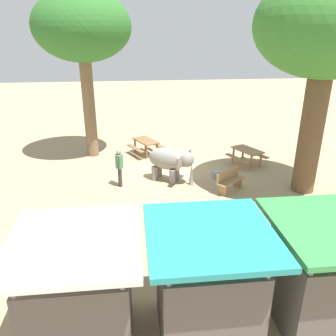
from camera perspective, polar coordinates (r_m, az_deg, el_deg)
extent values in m
plane|color=tan|center=(15.70, -0.40, -0.78)|extent=(60.00, 60.00, 0.00)
cylinder|color=gray|center=(14.87, 1.42, -0.85)|extent=(0.27, 0.27, 0.62)
cylinder|color=gray|center=(14.51, 0.73, -1.45)|extent=(0.27, 0.27, 0.62)
cylinder|color=gray|center=(15.20, -1.52, -0.32)|extent=(0.27, 0.27, 0.62)
cylinder|color=gray|center=(14.85, -2.26, -0.90)|extent=(0.27, 0.27, 0.62)
ellipsoid|color=gray|center=(14.60, -0.43, 1.58)|extent=(1.73, 1.47, 0.93)
sphere|color=gray|center=(14.20, 3.05, 1.44)|extent=(0.66, 0.66, 0.66)
cone|color=gray|center=(14.34, 3.92, -0.89)|extent=(0.21, 0.21, 1.04)
cube|color=gray|center=(14.61, 3.34, 2.05)|extent=(0.35, 0.50, 0.49)
cube|color=gray|center=(13.86, 1.99, 0.92)|extent=(0.35, 0.50, 0.49)
cylinder|color=#3F3833|center=(14.47, -8.09, -1.32)|extent=(0.14, 0.14, 0.82)
cylinder|color=#3F3833|center=(14.31, -7.96, -1.59)|extent=(0.14, 0.14, 0.82)
cylinder|color=#4C7F59|center=(14.12, -8.17, 1.15)|extent=(0.32, 0.32, 0.58)
sphere|color=tan|center=(13.99, -8.26, 2.67)|extent=(0.22, 0.22, 0.22)
cylinder|color=#4C7F59|center=(14.31, -8.33, 1.49)|extent=(0.09, 0.09, 0.55)
cylinder|color=#4C7F59|center=(13.93, -8.02, 0.91)|extent=(0.09, 0.09, 0.55)
cylinder|color=brown|center=(14.31, 22.81, 5.49)|extent=(0.89, 0.89, 4.87)
ellipsoid|color=#387A2D|center=(13.81, 25.32, 20.88)|extent=(5.19, 4.76, 3.68)
cylinder|color=brown|center=(17.68, -13.05, 9.85)|extent=(0.60, 0.60, 5.02)
ellipsoid|color=#2D6B28|center=(17.30, -14.19, 22.01)|extent=(4.53, 4.15, 3.21)
cube|color=#9E7A51|center=(14.00, 10.46, -2.13)|extent=(1.35, 1.17, 0.06)
cube|color=#9E7A51|center=(14.00, 9.97, -1.07)|extent=(1.15, 0.90, 0.40)
cube|color=#9E7A51|center=(14.50, 11.63, -2.39)|extent=(0.28, 0.33, 0.42)
cube|color=#9E7A51|center=(13.72, 9.09, -3.68)|extent=(0.28, 0.33, 0.42)
cube|color=brown|center=(17.81, -3.74, 4.59)|extent=(1.40, 1.70, 0.06)
cylinder|color=brown|center=(17.60, -1.83, 3.07)|extent=(0.10, 0.10, 0.72)
cylinder|color=brown|center=(17.29, -3.63, 2.68)|extent=(0.10, 0.10, 0.72)
cylinder|color=brown|center=(18.58, -3.79, 4.08)|extent=(0.10, 0.10, 0.72)
cylinder|color=brown|center=(18.29, -5.53, 3.73)|extent=(0.10, 0.10, 0.72)
cube|color=brown|center=(18.21, -2.03, 4.00)|extent=(0.90, 1.44, 0.05)
cube|color=brown|center=(17.63, -5.47, 3.28)|extent=(0.90, 1.44, 0.05)
cube|color=#9E7A51|center=(16.81, 13.15, 2.95)|extent=(1.38, 1.70, 0.06)
cylinder|color=#9E7A51|center=(17.13, 10.87, 2.12)|extent=(0.10, 0.10, 0.72)
cylinder|color=#9E7A51|center=(17.55, 12.41, 2.49)|extent=(0.10, 0.10, 0.72)
cylinder|color=#9E7A51|center=(16.34, 13.70, 0.87)|extent=(0.10, 0.10, 0.72)
cylinder|color=#9E7A51|center=(16.78, 15.24, 1.29)|extent=(0.10, 0.10, 0.72)
cube|color=#9E7A51|center=(16.50, 11.52, 1.57)|extent=(0.87, 1.45, 0.05)
cube|color=#9E7A51|center=(17.34, 14.52, 2.33)|extent=(0.87, 1.45, 0.05)
cube|color=#59514C|center=(8.55, 24.63, -17.17)|extent=(2.00, 1.80, 2.00)
cube|color=#388C47|center=(7.76, 26.35, -8.69)|extent=(2.50, 2.50, 0.12)
cylinder|color=gray|center=(7.51, 21.74, -20.92)|extent=(0.10, 0.10, 2.40)
cylinder|color=gray|center=(8.62, 16.83, -13.90)|extent=(0.10, 0.10, 2.40)
cube|color=#59514C|center=(7.68, 6.53, -20.04)|extent=(2.00, 1.80, 2.00)
cube|color=teal|center=(6.78, 7.07, -10.88)|extent=(2.50, 2.50, 0.12)
cylinder|color=gray|center=(6.85, 0.12, -24.03)|extent=(0.10, 0.10, 2.40)
cylinder|color=gray|center=(8.05, -1.21, -15.70)|extent=(0.10, 0.10, 2.40)
cylinder|color=gray|center=(7.21, 15.65, -22.11)|extent=(0.10, 0.10, 2.40)
cylinder|color=gray|center=(8.36, 11.60, -14.57)|extent=(0.10, 0.10, 2.40)
cube|color=#59514C|center=(7.63, -14.34, -21.02)|extent=(2.00, 1.80, 2.00)
cube|color=silver|center=(6.73, -15.53, -11.89)|extent=(2.50, 2.50, 0.12)
cylinder|color=gray|center=(7.13, -23.23, -23.95)|extent=(0.10, 0.10, 2.40)
cylinder|color=gray|center=(8.29, -20.17, -16.00)|extent=(0.10, 0.10, 2.40)
cylinder|color=gray|center=(6.83, -7.22, -24.39)|extent=(0.10, 0.10, 2.40)
cylinder|color=gray|center=(8.03, -7.13, -15.97)|extent=(0.10, 0.10, 2.40)
cylinder|color=gray|center=(15.23, 7.96, -1.11)|extent=(0.36, 0.36, 0.32)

